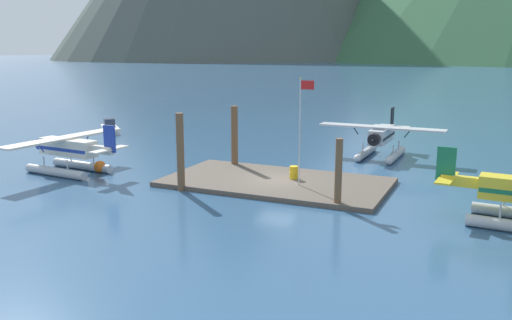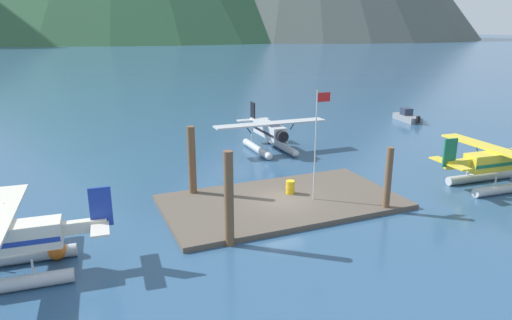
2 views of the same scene
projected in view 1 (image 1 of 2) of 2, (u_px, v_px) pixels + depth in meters
ground_plane at (276, 184)px, 36.30m from camera, size 1200.00×1200.00×0.00m
dock_platform at (276, 182)px, 36.27m from camera, size 14.93×8.12×0.30m
piling_near_left at (180, 152)px, 34.19m from camera, size 0.49×0.49×5.05m
piling_near_right at (338, 173)px, 30.56m from camera, size 0.42×0.42×4.05m
piling_far_left at (235, 137)px, 40.88m from camera, size 0.52×0.52×4.78m
flagpole at (302, 120)px, 33.95m from camera, size 0.95×0.10×6.95m
fuel_drum at (294, 172)px, 36.46m from camera, size 0.62×0.62×0.88m
mooring_buoy at (100, 167)px, 39.56m from camera, size 0.89×0.89×0.89m
seaplane_silver_bow_right at (381, 139)px, 44.88m from camera, size 10.42×7.98×3.84m
seaplane_cream_port_aft at (68, 152)px, 39.27m from camera, size 7.97×10.48×3.84m
boat_white_open_west at (110, 128)px, 58.62m from camera, size 4.09×3.97×1.50m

